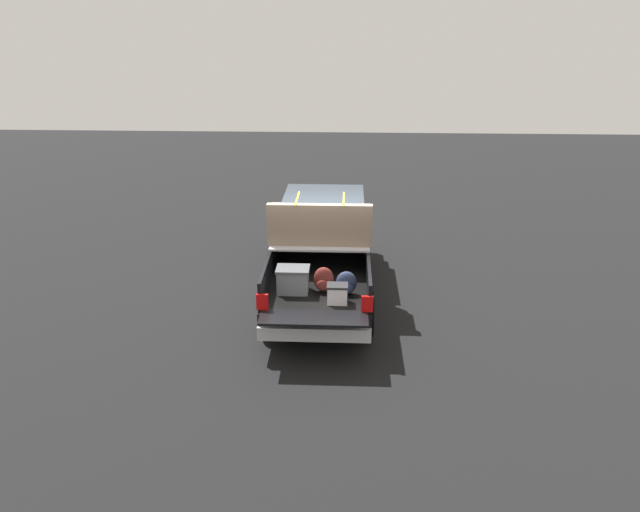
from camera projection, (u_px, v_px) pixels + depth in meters
ground_plane at (321, 294)px, 13.31m from camera, size 40.00×40.00×0.00m
pickup_truck at (322, 246)px, 13.29m from camera, size 6.05×2.06×2.23m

